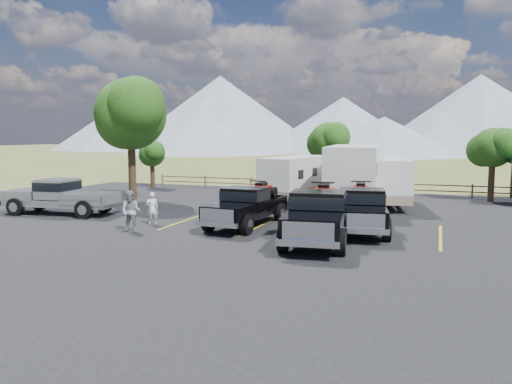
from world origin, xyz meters
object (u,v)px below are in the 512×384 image
(rig_right, at_px, (361,208))
(trailer_right, at_px, (387,181))
(rig_center, at_px, (319,214))
(person_b, at_px, (131,211))
(tree_big_nw, at_px, (130,114))
(pickup_silver, at_px, (61,196))
(trailer_left, at_px, (295,179))
(person_a, at_px, (152,208))
(rig_left, at_px, (247,205))
(trailer_center, at_px, (353,175))

(rig_right, xyz_separation_m, trailer_right, (0.27, 8.37, 0.48))
(rig_center, height_order, rig_right, rig_center)
(trailer_right, xyz_separation_m, person_b, (-9.73, -12.23, -0.59))
(tree_big_nw, bearing_deg, trailer_right, 13.37)
(rig_right, bearing_deg, pickup_silver, 173.63)
(rig_right, relative_size, pickup_silver, 1.01)
(trailer_left, height_order, pickup_silver, trailer_left)
(tree_big_nw, height_order, person_a, tree_big_nw)
(rig_right, distance_m, person_b, 10.21)
(pickup_silver, relative_size, person_a, 4.21)
(rig_left, relative_size, pickup_silver, 0.95)
(tree_big_nw, distance_m, person_b, 11.29)
(rig_left, distance_m, trailer_center, 8.66)
(rig_center, distance_m, rig_right, 3.07)
(trailer_right, bearing_deg, trailer_center, -158.71)
(tree_big_nw, xyz_separation_m, trailer_right, (15.45, 3.67, -4.05))
(rig_left, distance_m, rig_right, 5.26)
(rig_center, height_order, person_b, rig_center)
(trailer_right, relative_size, person_a, 5.32)
(rig_right, height_order, trailer_left, trailer_left)
(trailer_left, bearing_deg, rig_center, -62.24)
(trailer_center, relative_size, person_b, 5.73)
(tree_big_nw, bearing_deg, pickup_silver, -97.29)
(tree_big_nw, distance_m, rig_center, 16.41)
(rig_left, bearing_deg, rig_right, 9.87)
(rig_right, bearing_deg, rig_center, -124.17)
(tree_big_nw, distance_m, pickup_silver, 7.28)
(tree_big_nw, height_order, rig_left, tree_big_nw)
(pickup_silver, bearing_deg, rig_center, 76.27)
(person_b, bearing_deg, rig_left, 28.96)
(tree_big_nw, height_order, pickup_silver, tree_big_nw)
(rig_right, bearing_deg, trailer_right, 78.42)
(person_b, bearing_deg, person_a, 84.38)
(tree_big_nw, distance_m, trailer_right, 16.38)
(tree_big_nw, bearing_deg, person_b, -56.26)
(tree_big_nw, height_order, rig_center, tree_big_nw)
(tree_big_nw, distance_m, rig_right, 16.52)
(rig_left, height_order, pickup_silver, rig_left)
(rig_right, bearing_deg, person_a, -178.18)
(tree_big_nw, xyz_separation_m, person_b, (5.72, -8.56, -4.64))
(tree_big_nw, distance_m, trailer_center, 14.34)
(trailer_left, bearing_deg, tree_big_nw, -153.78)
(rig_center, relative_size, trailer_right, 0.85)
(trailer_left, bearing_deg, pickup_silver, -132.25)
(person_a, bearing_deg, rig_center, 138.60)
(trailer_left, bearing_deg, person_a, -105.57)
(trailer_right, xyz_separation_m, person_a, (-9.83, -10.33, -0.72))
(trailer_left, xyz_separation_m, trailer_right, (5.61, 0.29, -0.01))
(trailer_left, bearing_deg, trailer_center, -5.74)
(rig_left, xyz_separation_m, rig_right, (5.22, 0.58, 0.04))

